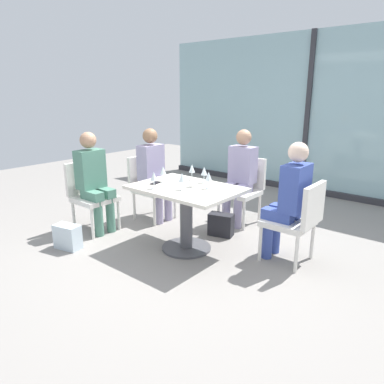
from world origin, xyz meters
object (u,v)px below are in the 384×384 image
at_px(person_far_right, 289,196).
at_px(chair_far_left, 149,183).
at_px(cell_phone_on_table, 155,183).
at_px(handbag_1, 68,237).
at_px(dining_table_main, 186,205).
at_px(wine_glass_3, 204,171).
at_px(chair_side_end, 90,192).
at_px(chair_near_window, 244,186).
at_px(chair_far_right, 298,218).
at_px(wine_glass_0, 192,169).
at_px(person_near_window, 240,173).
at_px(person_far_left, 154,170).
at_px(wine_glass_1, 182,178).
at_px(wine_glass_2, 163,171).
at_px(handbag_0, 221,225).
at_px(coffee_cup, 192,183).
at_px(person_side_end, 94,178).
at_px(wine_glass_5, 209,177).
at_px(wine_glass_4, 154,177).

bearing_deg(person_far_right, chair_far_left, 180.00).
xyz_separation_m(cell_phone_on_table, handbag_1, (-0.68, -0.75, -0.59)).
bearing_deg(dining_table_main, wine_glass_3, 82.25).
bearing_deg(chair_side_end, chair_near_window, 48.20).
bearing_deg(dining_table_main, chair_far_right, 23.40).
relative_size(person_far_right, wine_glass_0, 6.81).
distance_m(person_near_window, person_far_left, 1.16).
bearing_deg(chair_side_end, wine_glass_1, 7.81).
height_order(person_far_right, wine_glass_2, person_far_right).
height_order(dining_table_main, chair_near_window, chair_near_window).
relative_size(chair_far_right, wine_glass_1, 4.70).
height_order(chair_far_right, handbag_0, chair_far_right).
relative_size(chair_far_left, coffee_cup, 9.67).
bearing_deg(person_near_window, coffee_cup, -86.87).
bearing_deg(handbag_0, chair_side_end, -163.80).
bearing_deg(person_far_left, person_near_window, 32.25).
distance_m(dining_table_main, person_far_left, 1.10).
xyz_separation_m(person_side_end, cell_phone_on_table, (0.87, 0.21, 0.03)).
bearing_deg(wine_glass_2, handbag_1, -129.59).
height_order(chair_far_right, handbag_1, chair_far_right).
bearing_deg(chair_far_left, dining_table_main, -23.40).
height_order(chair_far_left, person_side_end, person_side_end).
xyz_separation_m(chair_side_end, wine_glass_5, (1.58, 0.41, 0.37)).
relative_size(person_far_left, handbag_1, 4.20).
bearing_deg(person_far_right, wine_glass_2, -160.17).
bearing_deg(chair_side_end, wine_glass_0, 26.93).
distance_m(chair_near_window, person_side_end, 1.97).
relative_size(wine_glass_5, handbag_0, 0.62).
distance_m(chair_near_window, wine_glass_0, 0.99).
height_order(person_far_right, wine_glass_4, person_far_right).
height_order(wine_glass_5, cell_phone_on_table, wine_glass_5).
distance_m(wine_glass_2, wine_glass_5, 0.58).
bearing_deg(chair_far_right, person_near_window, 150.42).
distance_m(person_far_right, coffee_cup, 1.02).
bearing_deg(chair_far_right, wine_glass_2, -161.58).
height_order(chair_far_right, person_side_end, person_side_end).
relative_size(chair_far_left, wine_glass_5, 4.70).
relative_size(chair_far_left, person_far_left, 0.69).
distance_m(chair_side_end, chair_far_left, 0.83).
relative_size(wine_glass_0, wine_glass_1, 1.00).
height_order(chair_far_left, handbag_0, chair_far_left).
distance_m(wine_glass_1, wine_glass_5, 0.28).
height_order(dining_table_main, wine_glass_0, wine_glass_0).
xyz_separation_m(chair_near_window, handbag_0, (0.07, -0.63, -0.36)).
xyz_separation_m(chair_side_end, wine_glass_3, (1.39, 0.58, 0.37)).
distance_m(wine_glass_1, handbag_0, 1.00).
height_order(person_far_right, wine_glass_0, person_far_right).
height_order(person_far_right, handbag_0, person_far_right).
bearing_deg(handbag_1, chair_far_right, 18.70).
xyz_separation_m(chair_far_right, handbag_1, (-2.13, -1.33, -0.36)).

